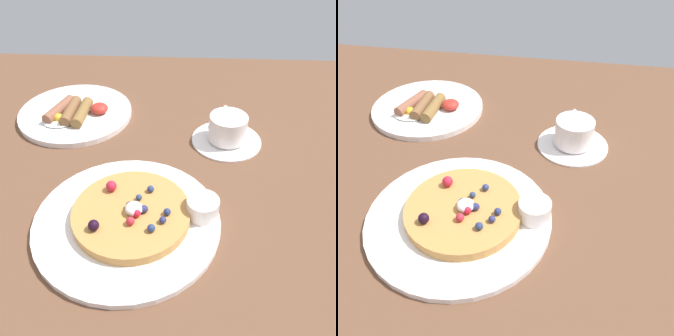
% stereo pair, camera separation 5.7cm
% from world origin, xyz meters
% --- Properties ---
extents(ground_plane, '(2.07, 1.15, 0.03)m').
position_xyz_m(ground_plane, '(0.00, 0.00, -0.01)').
color(ground_plane, brown).
extents(pancake_plate, '(0.30, 0.30, 0.01)m').
position_xyz_m(pancake_plate, '(-0.06, -0.07, 0.01)').
color(pancake_plate, white).
rests_on(pancake_plate, ground_plane).
extents(pancake_with_berries, '(0.19, 0.19, 0.03)m').
position_xyz_m(pancake_with_berries, '(-0.06, -0.06, 0.02)').
color(pancake_with_berries, '#C28744').
rests_on(pancake_with_berries, pancake_plate).
extents(syrup_ramekin, '(0.05, 0.05, 0.03)m').
position_xyz_m(syrup_ramekin, '(0.05, -0.05, 0.03)').
color(syrup_ramekin, white).
rests_on(syrup_ramekin, pancake_plate).
extents(breakfast_plate, '(0.25, 0.25, 0.01)m').
position_xyz_m(breakfast_plate, '(-0.22, 0.25, 0.01)').
color(breakfast_plate, white).
rests_on(breakfast_plate, ground_plane).
extents(fried_breakfast, '(0.14, 0.11, 0.03)m').
position_xyz_m(fried_breakfast, '(-0.22, 0.23, 0.02)').
color(fried_breakfast, brown).
rests_on(fried_breakfast, breakfast_plate).
extents(coffee_saucer, '(0.14, 0.14, 0.01)m').
position_xyz_m(coffee_saucer, '(0.11, 0.16, 0.00)').
color(coffee_saucer, white).
rests_on(coffee_saucer, ground_plane).
extents(coffee_cup, '(0.08, 0.10, 0.05)m').
position_xyz_m(coffee_cup, '(0.11, 0.17, 0.03)').
color(coffee_cup, white).
rests_on(coffee_cup, coffee_saucer).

